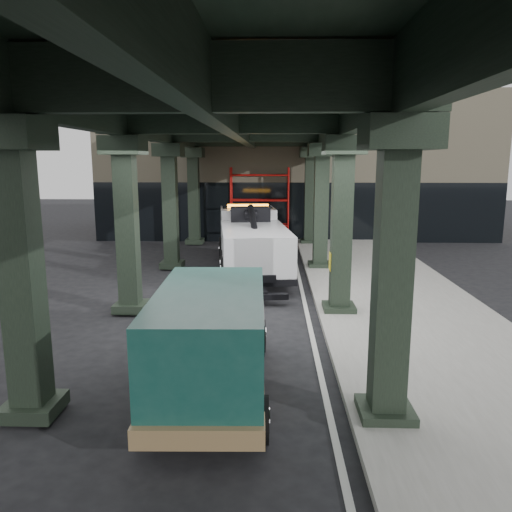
# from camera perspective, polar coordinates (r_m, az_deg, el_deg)

# --- Properties ---
(ground) EXTENTS (90.00, 90.00, 0.00)m
(ground) POSITION_cam_1_polar(r_m,az_deg,el_deg) (12.59, -1.36, -9.32)
(ground) COLOR black
(ground) RESTS_ON ground
(sidewalk) EXTENTS (5.00, 40.00, 0.15)m
(sidewalk) POSITION_cam_1_polar(r_m,az_deg,el_deg) (14.94, 16.71, -6.22)
(sidewalk) COLOR gray
(sidewalk) RESTS_ON ground
(lane_stripe) EXTENTS (0.12, 38.00, 0.01)m
(lane_stripe) POSITION_cam_1_polar(r_m,az_deg,el_deg) (14.50, 5.86, -6.61)
(lane_stripe) COLOR silver
(lane_stripe) RESTS_ON ground
(viaduct) EXTENTS (7.40, 32.00, 6.40)m
(viaduct) POSITION_cam_1_polar(r_m,az_deg,el_deg) (13.89, -2.69, 15.46)
(viaduct) COLOR black
(viaduct) RESTS_ON ground
(building) EXTENTS (22.00, 10.00, 8.00)m
(building) POSITION_cam_1_polar(r_m,az_deg,el_deg) (31.83, 4.35, 10.20)
(building) COLOR #C6B793
(building) RESTS_ON ground
(scaffolding) EXTENTS (3.08, 0.88, 4.00)m
(scaffolding) POSITION_cam_1_polar(r_m,az_deg,el_deg) (26.55, 0.42, 6.02)
(scaffolding) COLOR red
(scaffolding) RESTS_ON ground
(tow_truck) EXTENTS (3.17, 8.33, 2.67)m
(tow_truck) POSITION_cam_1_polar(r_m,az_deg,el_deg) (19.55, -0.57, 1.90)
(tow_truck) COLOR black
(tow_truck) RESTS_ON ground
(towed_van) EXTENTS (2.20, 5.19, 2.08)m
(towed_van) POSITION_cam_1_polar(r_m,az_deg,el_deg) (9.38, -5.05, -9.26)
(towed_van) COLOR #12433B
(towed_van) RESTS_ON ground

